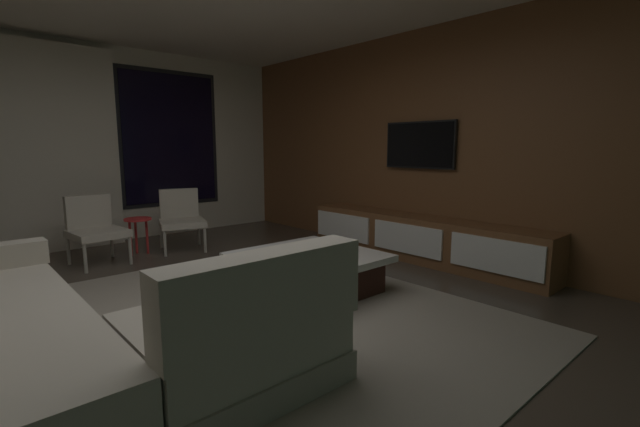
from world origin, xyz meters
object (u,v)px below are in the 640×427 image
sectional_couch (56,340)px  media_console (421,239)px  book_stack_on_coffee_table (325,248)px  mounted_tv (420,145)px  accent_chair_near_window (181,216)px  accent_chair_by_curtain (94,226)px  side_stool (138,225)px  coffee_table (308,272)px

sectional_couch → media_console: (3.77, 0.28, -0.04)m
book_stack_on_coffee_table → media_console: 1.61m
sectional_couch → mounted_tv: mounted_tv is taller
sectional_couch → accent_chair_near_window: sectional_couch is taller
accent_chair_by_curtain → accent_chair_near_window: bearing=1.3°
book_stack_on_coffee_table → side_stool: 2.68m
media_console → mounted_tv: 1.13m
mounted_tv → sectional_couch: bearing=-173.1°
book_stack_on_coffee_table → sectional_couch: bearing=-174.2°
book_stack_on_coffee_table → media_console: size_ratio=0.09×
media_console → sectional_couch: bearing=-175.7°
mounted_tv → media_console: bearing=-132.5°
accent_chair_by_curtain → mounted_tv: size_ratio=0.81×
accent_chair_by_curtain → media_console: accent_chair_by_curtain is taller
coffee_table → mounted_tv: bearing=4.8°
coffee_table → accent_chair_by_curtain: 2.67m
sectional_couch → coffee_table: 2.09m
media_console → side_stool: bearing=133.4°
side_stool → accent_chair_by_curtain: bearing=-170.6°
accent_chair_near_window → media_console: bearing=-53.1°
accent_chair_by_curtain → mounted_tv: mounted_tv is taller
sectional_couch → mounted_tv: bearing=6.9°
accent_chair_by_curtain → sectional_couch: bearing=-108.3°
accent_chair_by_curtain → side_stool: size_ratio=1.70×
coffee_table → accent_chair_by_curtain: size_ratio=1.49×
media_console → coffee_table: bearing=178.7°
side_stool → mounted_tv: 3.58m
accent_chair_by_curtain → mounted_tv: 3.89m
coffee_table → accent_chair_near_window: bearing=93.0°
mounted_tv → accent_chair_near_window: bearing=131.9°
side_stool → media_console: size_ratio=0.15×
coffee_table → media_console: size_ratio=0.37×
sectional_couch → media_console: bearing=4.3°
sectional_couch → book_stack_on_coffee_table: size_ratio=8.64×
accent_chair_by_curtain → mounted_tv: (3.06, -2.23, 0.92)m
accent_chair_by_curtain → side_stool: 0.52m
sectional_couch → book_stack_on_coffee_table: 2.19m
side_stool → mounted_tv: size_ratio=0.48×
accent_chair_near_window → side_stool: 0.54m
coffee_table → media_console: 1.71m
accent_chair_near_window → mounted_tv: size_ratio=0.81×
coffee_table → media_console: media_console is taller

